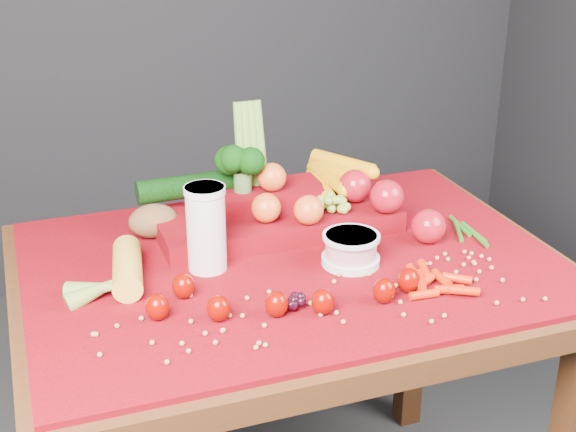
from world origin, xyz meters
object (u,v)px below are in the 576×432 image
object	(u,v)px
table	(291,305)
produce_mound	(285,202)
yogurt_bowl	(351,248)
milk_glass	(206,225)

from	to	relation	value
table	produce_mound	distance (m)	0.23
yogurt_bowl	produce_mound	distance (m)	0.23
milk_glass	produce_mound	bearing A→B (deg)	33.30
produce_mound	yogurt_bowl	bearing A→B (deg)	-73.69
milk_glass	produce_mound	distance (m)	0.26
milk_glass	yogurt_bowl	xyz separation A→B (m)	(0.27, -0.08, -0.06)
milk_glass	table	bearing A→B (deg)	-6.55
yogurt_bowl	milk_glass	bearing A→B (deg)	164.46
milk_glass	yogurt_bowl	bearing A→B (deg)	-15.54
yogurt_bowl	table	bearing A→B (deg)	151.66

